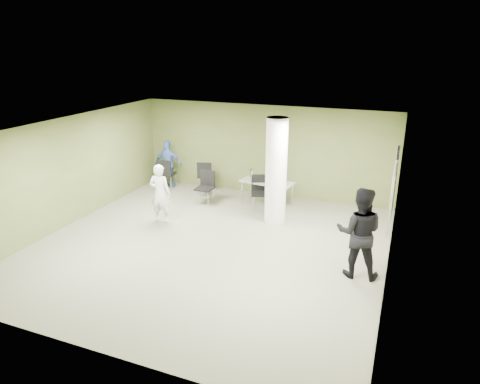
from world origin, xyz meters
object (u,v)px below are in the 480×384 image
at_px(chair_back_left, 166,172).
at_px(man_blue, 168,164).
at_px(man_black, 359,233).
at_px(folding_table, 266,183).
at_px(woman_white, 160,194).

relative_size(chair_back_left, man_blue, 0.63).
distance_m(chair_back_left, man_black, 7.30).
relative_size(folding_table, man_blue, 1.02).
bearing_deg(chair_back_left, woman_white, 110.55).
distance_m(folding_table, man_black, 4.38).
relative_size(man_black, man_blue, 1.20).
bearing_deg(folding_table, man_black, -37.34).
height_order(chair_back_left, man_blue, man_blue).
bearing_deg(folding_table, man_blue, -176.21).
bearing_deg(chair_back_left, man_black, 145.35).
distance_m(chair_back_left, man_blue, 0.28).
xyz_separation_m(woman_white, man_black, (5.22, -0.95, 0.16)).
relative_size(chair_back_left, woman_white, 0.63).
height_order(chair_back_left, woman_white, woman_white).
bearing_deg(woman_white, man_blue, -70.69).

